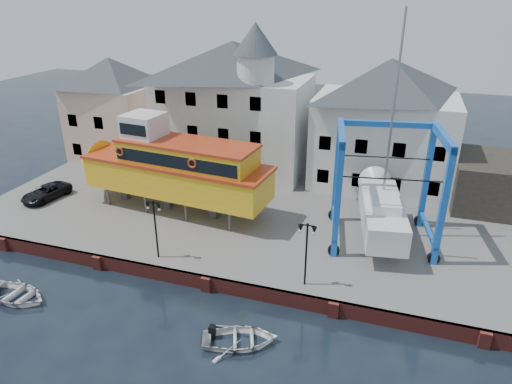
% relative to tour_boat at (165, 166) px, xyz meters
% --- Properties ---
extents(ground, '(140.00, 140.00, 0.00)m').
position_rel_tour_boat_xyz_m(ground, '(6.99, -8.27, -4.61)').
color(ground, black).
rests_on(ground, ground).
extents(hardstanding, '(44.00, 22.00, 1.00)m').
position_rel_tour_boat_xyz_m(hardstanding, '(6.99, 2.73, -4.11)').
color(hardstanding, '#5F5D59').
rests_on(hardstanding, ground).
extents(quay_wall, '(44.00, 0.47, 1.00)m').
position_rel_tour_boat_xyz_m(quay_wall, '(6.99, -8.16, -4.11)').
color(quay_wall, maroon).
rests_on(quay_wall, ground).
extents(building_pink, '(8.00, 7.00, 10.30)m').
position_rel_tour_boat_xyz_m(building_pink, '(-11.01, 9.73, 1.54)').
color(building_pink, beige).
rests_on(building_pink, hardstanding).
extents(building_white_main, '(14.00, 8.30, 14.00)m').
position_rel_tour_boat_xyz_m(building_white_main, '(2.12, 10.13, 2.73)').
color(building_white_main, silver).
rests_on(building_white_main, hardstanding).
extents(building_white_right, '(12.00, 8.00, 11.20)m').
position_rel_tour_boat_xyz_m(building_white_right, '(15.99, 10.73, 1.99)').
color(building_white_right, silver).
rests_on(building_white_right, hardstanding).
extents(shed_dark, '(8.00, 7.00, 4.00)m').
position_rel_tour_boat_xyz_m(shed_dark, '(25.99, 8.73, -1.61)').
color(shed_dark, black).
rests_on(shed_dark, hardstanding).
extents(lamp_post_left, '(1.12, 0.32, 4.20)m').
position_rel_tour_boat_xyz_m(lamp_post_left, '(2.99, -7.07, -0.44)').
color(lamp_post_left, black).
rests_on(lamp_post_left, hardstanding).
extents(lamp_post_right, '(1.12, 0.32, 4.20)m').
position_rel_tour_boat_xyz_m(lamp_post_right, '(12.99, -7.07, -0.44)').
color(lamp_post_right, black).
rests_on(lamp_post_right, hardstanding).
extents(tour_boat, '(17.92, 5.96, 7.66)m').
position_rel_tour_boat_xyz_m(tour_boat, '(0.00, 0.00, 0.00)').
color(tour_boat, '#59595E').
rests_on(tour_boat, hardstanding).
extents(travel_lift, '(8.07, 10.56, 15.52)m').
position_rel_tour_boat_xyz_m(travel_lift, '(16.72, 0.82, -1.03)').
color(travel_lift, '#1844B7').
rests_on(travel_lift, hardstanding).
extents(van, '(2.67, 4.55, 1.19)m').
position_rel_tour_boat_xyz_m(van, '(-10.67, -1.75, -3.02)').
color(van, black).
rests_on(van, hardstanding).
extents(motorboat_b, '(4.85, 4.16, 0.85)m').
position_rel_tour_boat_xyz_m(motorboat_b, '(10.58, -12.05, -4.61)').
color(motorboat_b, white).
rests_on(motorboat_b, ground).
extents(motorboat_d, '(4.42, 3.31, 0.87)m').
position_rel_tour_boat_xyz_m(motorboat_d, '(-3.80, -12.66, -4.61)').
color(motorboat_d, white).
rests_on(motorboat_d, ground).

